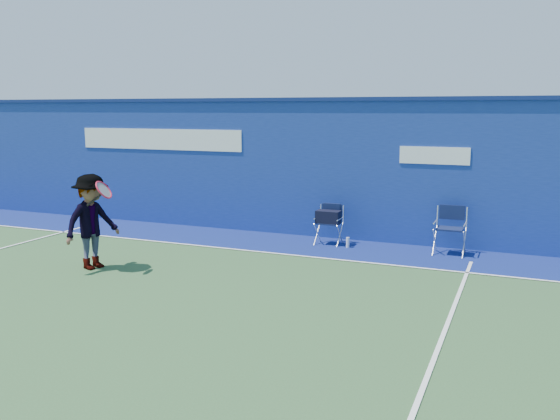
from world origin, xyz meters
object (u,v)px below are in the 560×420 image
at_px(directors_chair_left, 329,228).
at_px(directors_chair_right, 449,239).
at_px(water_bottle, 348,243).
at_px(tennis_player, 92,222).

distance_m(directors_chair_left, directors_chair_right, 2.47).
bearing_deg(water_bottle, directors_chair_left, 161.55).
height_order(directors_chair_left, directors_chair_right, directors_chair_right).
xyz_separation_m(water_bottle, tennis_player, (-3.78, -3.29, 0.74)).
xyz_separation_m(directors_chair_right, tennis_player, (-5.78, -3.53, 0.56)).
height_order(water_bottle, tennis_player, tennis_player).
bearing_deg(tennis_player, directors_chair_left, 46.15).
bearing_deg(directors_chair_left, tennis_player, -133.85).
bearing_deg(directors_chair_left, water_bottle, -18.45).
relative_size(directors_chair_left, directors_chair_right, 0.90).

